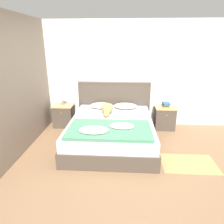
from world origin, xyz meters
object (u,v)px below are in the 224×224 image
dog (107,109)px  bed (111,132)px  nightstand_left (64,115)px  book_stack (166,105)px  pillow_right (125,106)px  pillow_left (102,105)px  table_lamp (63,96)px  nightstand_right (165,118)px

dog → bed: bearing=-73.9°
nightstand_left → book_stack: 2.55m
nightstand_left → pillow_right: bearing=-1.5°
nightstand_left → pillow_left: pillow_left is taller
pillow_left → book_stack: bearing=1.5°
nightstand_left → pillow_right: (1.55, -0.04, 0.30)m
pillow_left → bed: bearing=-69.7°
pillow_left → pillow_right: bearing=0.0°
pillow_left → pillow_right: (0.58, 0.00, 0.00)m
bed → nightstand_left: (-1.26, 0.83, 0.03)m
book_stack → table_lamp: table_lamp is taller
bed → dog: 0.56m
pillow_left → pillow_right: 0.58m
nightstand_right → dog: bearing=-163.1°
nightstand_right → book_stack: 0.33m
book_stack → pillow_right: bearing=-177.6°
bed → dog: (-0.12, 0.41, 0.37)m
bed → pillow_left: bearing=110.3°
nightstand_left → table_lamp: bearing=90.0°
nightstand_right → pillow_left: size_ratio=1.01×
pillow_right → dog: 0.56m
pillow_right → book_stack: 0.98m
nightstand_right → table_lamp: bearing=179.5°
pillow_right → table_lamp: (-1.55, 0.06, 0.21)m
dog → book_stack: 1.45m
dog → nightstand_right: bearing=16.9°
pillow_right → book_stack: book_stack is taller
bed → pillow_left: 0.90m
nightstand_right → pillow_left: pillow_left is taller
nightstand_left → nightstand_right: size_ratio=1.00×
book_stack → table_lamp: size_ratio=0.73×
bed → table_lamp: 1.62m
pillow_left → book_stack: book_stack is taller
nightstand_right → dog: dog is taller
dog → book_stack: dog is taller
pillow_right → bed: bearing=-110.3°
bed → nightstand_right: 1.51m
table_lamp → pillow_right: bearing=-2.3°
nightstand_left → dog: bearing=-20.1°
bed → book_stack: 1.56m
nightstand_left → book_stack: book_stack is taller
nightstand_right → pillow_right: bearing=-177.7°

